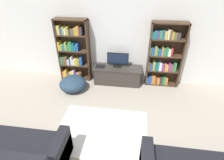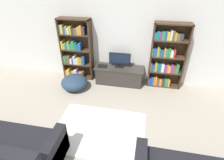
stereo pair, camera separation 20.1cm
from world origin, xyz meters
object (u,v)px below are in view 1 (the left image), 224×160
at_px(bookshelf_left, 73,51).
at_px(beanbag_ottoman, 73,84).
at_px(television, 118,60).
at_px(bookshelf_right, 163,56).
at_px(tv_stand, 117,75).
at_px(laptop, 100,66).
at_px(couch_left_sectional, 5,157).

distance_m(bookshelf_left, beanbag_ottoman, 1.00).
bearing_deg(bookshelf_left, beanbag_ottoman, -77.95).
bearing_deg(television, bookshelf_right, 3.81).
height_order(tv_stand, laptop, laptop).
bearing_deg(laptop, tv_stand, 4.59).
distance_m(couch_left_sectional, beanbag_ottoman, 2.48).
bearing_deg(beanbag_ottoman, bookshelf_left, 102.05).
bearing_deg(television, couch_left_sectional, -117.15).
xyz_separation_m(couch_left_sectional, beanbag_ottoman, (0.35, 2.46, -0.09)).
bearing_deg(couch_left_sectional, bookshelf_right, 47.81).
bearing_deg(bookshelf_right, bookshelf_left, -180.00).
xyz_separation_m(television, couch_left_sectional, (-1.57, -3.07, -0.46)).
distance_m(bookshelf_left, laptop, 0.96).
height_order(bookshelf_left, couch_left_sectional, bookshelf_left).
xyz_separation_m(bookshelf_left, laptop, (0.87, -0.18, -0.37)).
bearing_deg(bookshelf_right, laptop, -174.20).
height_order(couch_left_sectional, beanbag_ottoman, couch_left_sectional).
distance_m(bookshelf_left, bookshelf_right, 2.66).
height_order(bookshelf_right, couch_left_sectional, bookshelf_right).
xyz_separation_m(bookshelf_left, television, (1.37, -0.09, -0.16)).
distance_m(bookshelf_right, laptop, 1.84).
distance_m(bookshelf_left, couch_left_sectional, 3.22).
bearing_deg(laptop, bookshelf_left, 168.11).
distance_m(tv_stand, couch_left_sectional, 3.40).
bearing_deg(bookshelf_right, television, -176.19).
bearing_deg(tv_stand, bookshelf_right, 6.28).
relative_size(television, couch_left_sectional, 0.31).
relative_size(tv_stand, beanbag_ottoman, 1.92).
bearing_deg(tv_stand, couch_left_sectional, -117.58).
relative_size(bookshelf_right, television, 2.98).
relative_size(bookshelf_left, television, 2.98).
bearing_deg(beanbag_ottoman, tv_stand, 24.51).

